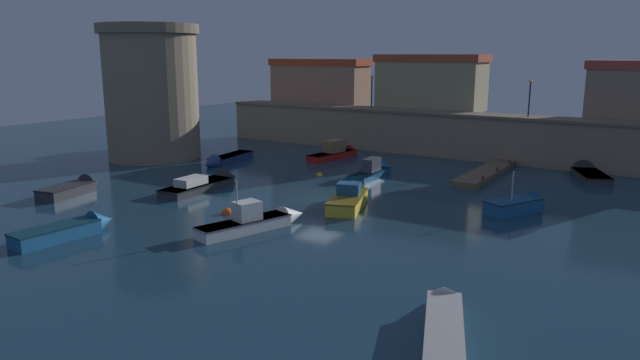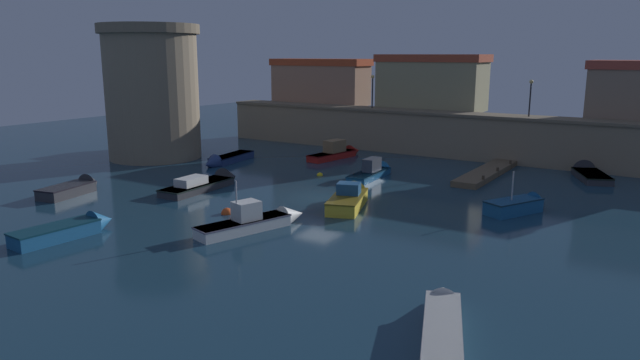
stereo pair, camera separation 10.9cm
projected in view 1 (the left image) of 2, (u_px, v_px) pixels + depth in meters
name	position (u px, v px, depth m)	size (l,w,h in m)	color
ground_plane	(319.00, 198.00, 37.05)	(108.17, 108.17, 0.00)	#19384C
quay_wall	(435.00, 133.00, 52.54)	(44.57, 2.97, 3.95)	gray
old_town_backdrop	(461.00, 85.00, 53.86)	(41.54, 4.83, 5.24)	#A3785F
fortress_tower	(152.00, 92.00, 50.23)	(8.52, 8.52, 11.45)	gray
pier_dock	(486.00, 173.00, 43.92)	(1.82, 10.44, 0.70)	brown
quay_lamp_0	(372.00, 86.00, 55.12)	(0.32, 0.32, 3.09)	black
quay_lamp_1	(530.00, 92.00, 47.44)	(0.32, 0.32, 2.99)	black
moored_boat_0	(350.00, 197.00, 35.36)	(3.46, 5.97, 1.88)	gold
moored_boat_1	(521.00, 205.00, 33.74)	(3.21, 4.58, 2.73)	#195689
moored_boat_2	(75.00, 188.00, 38.20)	(2.48, 4.88, 1.51)	#333338
moored_boat_3	(338.00, 152.00, 51.38)	(2.23, 6.67, 1.96)	red
moored_boat_4	(587.00, 173.00, 43.52)	(3.84, 5.78, 1.70)	#333338
moored_boat_5	(208.00, 183.00, 39.92)	(2.12, 7.11, 1.68)	#333338
moored_boat_6	(444.00, 323.00, 18.95)	(3.40, 6.51, 1.12)	silver
moored_boat_7	(258.00, 220.00, 30.48)	(3.11, 6.63, 3.08)	white
moored_boat_8	(224.00, 160.00, 48.71)	(2.30, 6.47, 1.36)	navy
moored_boat_9	(375.00, 171.00, 43.80)	(1.82, 6.29, 1.87)	#195689
moored_boat_10	(71.00, 229.00, 29.18)	(1.76, 5.35, 1.36)	#195689
mooring_buoy_0	(190.00, 178.00, 42.92)	(0.46, 0.46, 0.46)	red
mooring_buoy_1	(227.00, 214.00, 33.40)	(0.69, 0.69, 0.69)	#EA4C19
mooring_buoy_2	(320.00, 176.00, 43.88)	(0.47, 0.47, 0.47)	yellow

